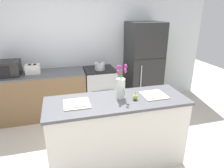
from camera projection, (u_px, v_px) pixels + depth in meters
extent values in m
plane|color=beige|center=(117.00, 160.00, 2.84)|extent=(10.00, 10.00, 0.00)
cube|color=silver|center=(90.00, 43.00, 4.18)|extent=(5.20, 0.08, 2.70)
cube|color=silver|center=(117.00, 133.00, 2.68)|extent=(1.76, 0.62, 0.91)
cube|color=#4C4C51|center=(117.00, 101.00, 2.52)|extent=(1.80, 0.66, 0.03)
cube|color=brown|center=(42.00, 96.00, 3.88)|extent=(1.68, 0.60, 0.86)
cube|color=#515156|center=(39.00, 74.00, 3.72)|extent=(1.68, 0.60, 0.03)
cube|color=#B2B5B7|center=(100.00, 90.00, 4.16)|extent=(0.60, 0.60, 0.87)
cube|color=black|center=(99.00, 69.00, 4.00)|extent=(0.60, 0.60, 0.02)
cube|color=black|center=(103.00, 97.00, 3.90)|extent=(0.42, 0.01, 0.29)
cube|color=black|center=(143.00, 66.00, 4.23)|extent=(0.68, 0.64, 1.79)
cube|color=black|center=(151.00, 59.00, 3.86)|extent=(0.67, 0.01, 0.01)
cylinder|color=#B2B5B7|center=(141.00, 84.00, 3.97)|extent=(0.02, 0.02, 0.78)
cylinder|color=silver|center=(121.00, 88.00, 2.52)|extent=(0.11, 0.11, 0.26)
cylinder|color=#4C9342|center=(122.00, 81.00, 2.49)|extent=(0.11, 0.03, 0.32)
ellipsoid|color=#B22889|center=(126.00, 66.00, 2.44)|extent=(0.04, 0.04, 0.06)
cylinder|color=#4C9342|center=(121.00, 81.00, 2.50)|extent=(0.03, 0.09, 0.30)
ellipsoid|color=#B22889|center=(121.00, 67.00, 2.48)|extent=(0.03, 0.03, 0.05)
cylinder|color=#4C9342|center=(119.00, 81.00, 2.49)|extent=(0.03, 0.03, 0.32)
ellipsoid|color=#B22889|center=(118.00, 67.00, 2.44)|extent=(0.04, 0.04, 0.06)
cylinder|color=#4C9342|center=(120.00, 83.00, 2.48)|extent=(0.07, 0.05, 0.27)
ellipsoid|color=#B22889|center=(118.00, 72.00, 2.39)|extent=(0.04, 0.04, 0.06)
cylinder|color=#4C9342|center=(122.00, 82.00, 2.47)|extent=(0.05, 0.09, 0.29)
ellipsoid|color=#B22889|center=(125.00, 71.00, 2.37)|extent=(0.04, 0.04, 0.05)
ellipsoid|color=#9EBC47|center=(135.00, 97.00, 2.50)|extent=(0.06, 0.06, 0.07)
cone|color=#9EBC47|center=(135.00, 94.00, 2.48)|extent=(0.04, 0.04, 0.03)
cylinder|color=brown|center=(135.00, 92.00, 2.47)|extent=(0.01, 0.01, 0.01)
cube|color=beige|center=(77.00, 104.00, 2.38)|extent=(0.31, 0.31, 0.01)
cube|color=silver|center=(77.00, 103.00, 2.38)|extent=(0.22, 0.22, 0.01)
cube|color=beige|center=(154.00, 95.00, 2.63)|extent=(0.31, 0.31, 0.01)
cube|color=silver|center=(154.00, 94.00, 2.62)|extent=(0.22, 0.22, 0.01)
cube|color=silver|center=(33.00, 69.00, 3.68)|extent=(0.26, 0.18, 0.17)
cube|color=black|center=(29.00, 65.00, 3.64)|extent=(0.05, 0.11, 0.01)
cube|color=black|center=(35.00, 64.00, 3.66)|extent=(0.05, 0.11, 0.01)
cube|color=black|center=(24.00, 68.00, 3.64)|extent=(0.02, 0.02, 0.02)
cylinder|color=#B2B5B7|center=(100.00, 67.00, 3.92)|extent=(0.20, 0.20, 0.12)
cylinder|color=#B2B5B7|center=(100.00, 63.00, 3.90)|extent=(0.21, 0.21, 0.01)
sphere|color=black|center=(100.00, 62.00, 3.89)|extent=(0.02, 0.02, 0.02)
cube|color=black|center=(6.00, 68.00, 3.54)|extent=(0.48, 0.36, 0.27)
cube|color=black|center=(0.00, 72.00, 3.36)|extent=(0.29, 0.01, 0.18)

